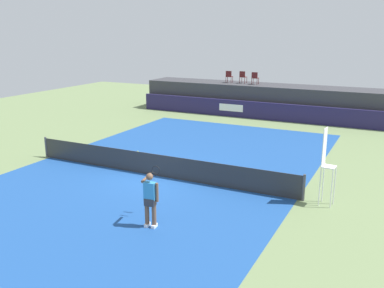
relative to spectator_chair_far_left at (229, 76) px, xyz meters
name	(u,v)px	position (x,y,z in m)	size (l,w,h in m)	color
ground_plane	(188,157)	(2.75, -12.15, -2.69)	(48.00, 48.00, 0.00)	#6B7F51
court_inner	(156,176)	(2.75, -15.15, -2.69)	(12.00, 22.00, 0.00)	#1C478C
sponsor_wall	(256,110)	(2.74, -1.65, -2.09)	(18.00, 0.22, 1.20)	#231E4C
spectator_platform	(264,100)	(2.75, 0.15, -1.59)	(18.00, 2.80, 2.20)	#38383D
spectator_chair_far_left	(229,76)	(0.00, 0.00, 0.00)	(0.47, 0.47, 0.89)	#561919
spectator_chair_left	(243,77)	(1.01, 0.22, 0.00)	(0.47, 0.47, 0.89)	#561919
spectator_chair_center	(255,78)	(2.04, -0.09, 0.00)	(0.46, 0.46, 0.89)	#561919
umpire_chair	(326,161)	(9.64, -15.14, -1.11)	(0.48, 0.48, 2.76)	white
tennis_net	(156,165)	(2.75, -15.15, -2.22)	(12.40, 0.02, 0.95)	#2D2D2D
net_post_near	(46,147)	(-3.45, -15.15, -2.19)	(0.10, 0.10, 1.00)	#4C4C51
net_post_far	(304,188)	(8.95, -15.15, -2.19)	(0.10, 0.10, 1.00)	#4C4C51
tennis_player	(150,198)	(5.13, -19.37, -1.73)	(0.79, 1.13, 1.77)	white
tennis_ball	(138,151)	(0.05, -12.47, -2.66)	(0.07, 0.07, 0.07)	#D8EA33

